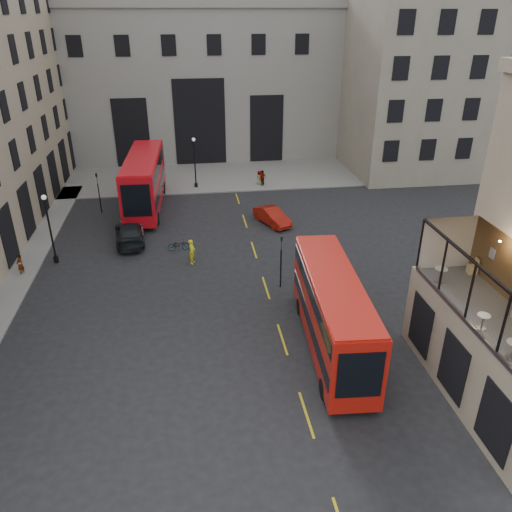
{
  "coord_description": "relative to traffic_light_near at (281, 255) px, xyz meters",
  "views": [
    {
      "loc": [
        -6.82,
        -17.16,
        17.09
      ],
      "look_at": [
        -2.84,
        10.94,
        3.0
      ],
      "focal_mm": 35.0,
      "sensor_mm": 36.0,
      "label": 1
    }
  ],
  "objects": [
    {
      "name": "car_a",
      "position": [
        -10.8,
        11.55,
        -1.64
      ],
      "size": [
        2.12,
        4.73,
        1.58
      ],
      "primitive_type": "imported",
      "rotation": [
        0.0,
        0.0,
        0.06
      ],
      "color": "#9A9CA2",
      "rests_on": "ground"
    },
    {
      "name": "ground",
      "position": [
        1.0,
        -12.0,
        -2.42
      ],
      "size": [
        140.0,
        140.0,
        0.0
      ],
      "primitive_type": "plane",
      "color": "black",
      "rests_on": "ground"
    },
    {
      "name": "bus_far",
      "position": [
        -9.86,
        16.78,
        0.4
      ],
      "size": [
        3.39,
        12.71,
        5.03
      ],
      "color": "red",
      "rests_on": "ground"
    },
    {
      "name": "gateway",
      "position": [
        -4.0,
        35.99,
        6.96
      ],
      "size": [
        35.0,
        10.6,
        18.0
      ],
      "color": "gray",
      "rests_on": "ground"
    },
    {
      "name": "cafe_chair_d",
      "position": [
        8.67,
        -7.88,
        2.44
      ],
      "size": [
        0.45,
        0.45,
        0.87
      ],
      "color": "#D3B67A",
      "rests_on": "cafe_floor"
    },
    {
      "name": "car_c",
      "position": [
        -10.79,
        8.9,
        -1.63
      ],
      "size": [
        2.88,
        5.68,
        1.58
      ],
      "primitive_type": "imported",
      "rotation": [
        0.0,
        0.0,
        3.27
      ],
      "color": "black",
      "rests_on": "ground"
    },
    {
      "name": "cyclist",
      "position": [
        -5.86,
        4.42,
        -1.47
      ],
      "size": [
        0.62,
        0.79,
        1.9
      ],
      "primitive_type": "imported",
      "rotation": [
        0.0,
        0.0,
        1.3
      ],
      "color": "yellow",
      "rests_on": "ground"
    },
    {
      "name": "pavement_far",
      "position": [
        -5.0,
        26.0,
        -2.36
      ],
      "size": [
        40.0,
        12.0,
        0.12
      ],
      "primitive_type": "cube",
      "color": "slate",
      "rests_on": "ground"
    },
    {
      "name": "pedestrian_b",
      "position": [
        -8.63,
        18.19,
        -1.51
      ],
      "size": [
        1.36,
        1.09,
        1.84
      ],
      "primitive_type": "imported",
      "rotation": [
        0.0,
        0.0,
        0.4
      ],
      "color": "gray",
      "rests_on": "ground"
    },
    {
      "name": "cafe_floor",
      "position": [
        7.5,
        -12.0,
        2.12
      ],
      "size": [
        3.0,
        10.0,
        0.1
      ],
      "primitive_type": "cube",
      "color": "slate",
      "rests_on": "host_frontage"
    },
    {
      "name": "cafe_table_far",
      "position": [
        6.54,
        -8.51,
        2.69
      ],
      "size": [
        0.63,
        0.63,
        0.78
      ],
      "color": "beige",
      "rests_on": "cafe_floor"
    },
    {
      "name": "street_lamp_b",
      "position": [
        -5.0,
        22.0,
        -0.03
      ],
      "size": [
        0.36,
        0.36,
        5.33
      ],
      "color": "black",
      "rests_on": "ground"
    },
    {
      "name": "building_right",
      "position": [
        21.0,
        27.97,
        7.97
      ],
      "size": [
        16.6,
        18.6,
        20.0
      ],
      "color": "gray",
      "rests_on": "ground"
    },
    {
      "name": "bus_near",
      "position": [
        1.5,
        -7.1,
        0.08
      ],
      "size": [
        3.26,
        11.31,
        4.46
      ],
      "color": "#B8160C",
      "rests_on": "ground"
    },
    {
      "name": "car_b",
      "position": [
        1.33,
        11.11,
        -1.72
      ],
      "size": [
        3.07,
        4.5,
        1.4
      ],
      "primitive_type": "imported",
      "rotation": [
        0.0,
        0.0,
        0.41
      ],
      "color": "#941309",
      "rests_on": "ground"
    },
    {
      "name": "bicycle",
      "position": [
        -6.89,
        6.86,
        -1.99
      ],
      "size": [
        1.71,
        0.71,
        0.88
      ],
      "primitive_type": "imported",
      "rotation": [
        0.0,
        0.0,
        1.65
      ],
      "color": "gray",
      "rests_on": "ground"
    },
    {
      "name": "traffic_light_near",
      "position": [
        0.0,
        0.0,
        0.0
      ],
      "size": [
        0.16,
        0.2,
        3.8
      ],
      "color": "black",
      "rests_on": "ground"
    },
    {
      "name": "traffic_light_far",
      "position": [
        -14.0,
        16.0,
        0.0
      ],
      "size": [
        0.16,
        0.2,
        3.8
      ],
      "color": "black",
      "rests_on": "ground"
    },
    {
      "name": "pedestrian_a",
      "position": [
        -11.21,
        17.83,
        -1.6
      ],
      "size": [
        0.88,
        0.73,
        1.66
      ],
      "primitive_type": "imported",
      "rotation": [
        0.0,
        0.0,
        -0.14
      ],
      "color": "gray",
      "rests_on": "ground"
    },
    {
      "name": "host_frontage",
      "position": [
        7.5,
        -12.0,
        -0.17
      ],
      "size": [
        3.0,
        11.0,
        4.5
      ],
      "primitive_type": "cube",
      "color": "tan",
      "rests_on": "ground"
    },
    {
      "name": "cafe_table_mid",
      "position": [
        6.43,
        -12.66,
        2.64
      ],
      "size": [
        0.56,
        0.56,
        0.7
      ],
      "color": "white",
      "rests_on": "cafe_floor"
    },
    {
      "name": "pedestrian_d",
      "position": [
        1.78,
        21.98,
        -1.63
      ],
      "size": [
        0.91,
        0.91,
        1.59
      ],
      "primitive_type": "imported",
      "rotation": [
        0.0,
        0.0,
        2.35
      ],
      "color": "gray",
      "rests_on": "ground"
    },
    {
      "name": "pedestrian_e",
      "position": [
        -18.0,
        4.28,
        -1.62
      ],
      "size": [
        0.57,
        0.68,
        1.61
      ],
      "primitive_type": "imported",
      "rotation": [
        0.0,
        0.0,
        4.35
      ],
      "color": "gray",
      "rests_on": "ground"
    },
    {
      "name": "street_lamp_a",
      "position": [
        -16.0,
        6.0,
        -0.03
      ],
      "size": [
        0.36,
        0.36,
        5.33
      ],
      "color": "black",
      "rests_on": "ground"
    },
    {
      "name": "pedestrian_c",
      "position": [
        2.07,
        21.5,
        -1.54
      ],
      "size": [
        1.06,
        1.03,
        1.78
      ],
      "primitive_type": "imported",
      "rotation": [
        0.0,
        0.0,
        3.9
      ],
      "color": "gray",
      "rests_on": "ground"
    }
  ]
}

